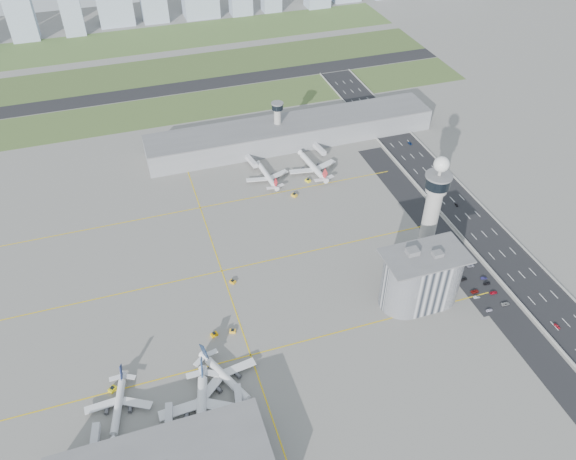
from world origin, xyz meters
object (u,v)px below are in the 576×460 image
object	(u,v)px
airplane_far_b	(312,163)
car_hw_0	(557,326)
admin_building	(421,278)
jet_bridge_near_2	(240,415)
jet_bridge_near_1	(169,436)
jet_bridge_far_0	(247,158)
car_lot_6	(505,304)
car_hw_2	(410,143)
car_lot_11	(468,261)
secondary_tower	(278,120)
tug_0	(112,389)
car_lot_7	(494,293)
car_lot_4	(460,271)
car_hw_1	(457,205)
car_lot_5	(452,263)
tug_5	(308,180)
airplane_near_a	(117,404)
airplane_near_b	(201,407)
tug_4	(294,195)
car_lot_3	(464,279)
jet_bridge_far_1	(314,146)
car_lot_10	(470,266)
car_hw_4	(357,108)
tug_3	(233,281)
car_lot_9	(484,278)
airplane_near_c	(227,376)
tug_1	(214,334)
car_lot_8	(487,283)
airplane_far_a	(267,173)
car_lot_0	(489,310)
jet_bridge_near_0	(93,458)
control_tower	(433,205)
car_lot_1	(477,297)
tug_2	(233,331)
car_lot_2	(475,291)

from	to	relation	value
airplane_far_b	car_hw_0	bearing A→B (deg)	-165.04
admin_building	jet_bridge_near_2	bearing A→B (deg)	-159.62
admin_building	jet_bridge_near_1	distance (m)	141.07
jet_bridge_far_0	car_lot_6	xyz separation A→B (m)	(91.28, -172.06, -2.23)
car_hw_2	car_lot_11	bearing A→B (deg)	-105.66
car_lot_11	car_hw_2	bearing A→B (deg)	-20.68
secondary_tower	car_hw_2	world-z (taller)	secondary_tower
tug_0	car_lot_7	bearing A→B (deg)	-132.45
car_lot_4	car_hw_1	size ratio (longest dim) A/B	1.16
car_lot_5	car_lot_7	xyz separation A→B (m)	(8.92, -26.86, -0.05)
secondary_tower	jet_bridge_far_0	distance (m)	36.91
tug_5	car_lot_5	bearing A→B (deg)	92.59
airplane_near_a	airplane_near_b	xyz separation A→B (m)	(33.51, -13.78, 1.29)
jet_bridge_near_2	tug_4	distance (m)	161.59
jet_bridge_near_2	car_lot_7	distance (m)	148.23
admin_building	car_hw_2	xyz separation A→B (m)	(69.22, 139.55, -14.76)
airplane_near_b	car_lot_3	world-z (taller)	airplane_near_b
car_lot_5	car_hw_0	distance (m)	61.88
car_lot_11	car_hw_0	xyz separation A→B (m)	(15.91, -55.17, 0.01)
jet_bridge_far_1	tug_5	xyz separation A→B (m)	(-17.97, -36.15, -1.84)
jet_bridge_far_1	car_lot_7	xyz separation A→B (m)	(40.21, -163.28, -2.25)
jet_bridge_near_1	car_lot_5	bearing A→B (deg)	-61.21
admin_building	tug_0	size ratio (longest dim) A/B	12.00
car_lot_10	car_hw_4	bearing A→B (deg)	1.30
car_lot_7	car_lot_10	world-z (taller)	car_lot_10
tug_3	car_lot_9	size ratio (longest dim) A/B	0.90
airplane_near_c	jet_bridge_far_1	size ratio (longest dim) A/B	2.70
tug_1	car_hw_1	world-z (taller)	tug_1
car_lot_8	car_lot_9	size ratio (longest dim) A/B	1.11
admin_building	car_lot_6	size ratio (longest dim) A/B	9.38
jet_bridge_near_1	car_lot_8	world-z (taller)	jet_bridge_near_1
airplane_far_a	car_lot_0	size ratio (longest dim) A/B	10.06
jet_bridge_near_0	car_hw_1	world-z (taller)	jet_bridge_near_0
admin_building	jet_bridge_near_1	xyz separation A→B (m)	(-134.99, -39.00, -12.45)
control_tower	jet_bridge_near_0	bearing A→B (deg)	-159.55
airplane_near_c	car_lot_1	xyz separation A→B (m)	(135.79, 10.31, -4.71)
car_lot_1	car_hw_4	bearing A→B (deg)	-2.42
secondary_tower	airplane_near_b	world-z (taller)	secondary_tower
jet_bridge_near_2	car_lot_5	bearing A→B (deg)	-57.46
tug_0	car_lot_11	xyz separation A→B (m)	(196.25, 23.64, -0.43)
tug_0	car_lot_8	size ratio (longest dim) A/B	0.90
car_lot_9	tug_2	bearing A→B (deg)	95.33
jet_bridge_far_0	jet_bridge_near_2	bearing A→B (deg)	-25.91
tug_2	tug_3	world-z (taller)	tug_3
control_tower	secondary_tower	xyz separation A→B (m)	(-42.00, 142.00, -16.24)
secondary_tower	airplane_near_a	world-z (taller)	secondary_tower
jet_bridge_near_0	car_lot_10	bearing A→B (deg)	-65.89
tug_2	car_lot_2	world-z (taller)	tug_2
airplane_near_c	car_lot_0	size ratio (longest dim) A/B	10.77
jet_bridge_far_1	tug_3	distance (m)	143.21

